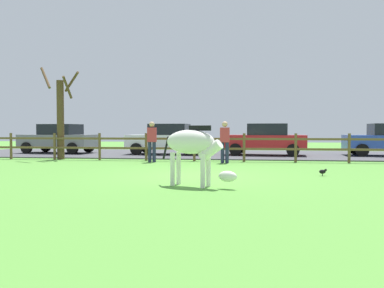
{
  "coord_description": "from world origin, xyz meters",
  "views": [
    {
      "loc": [
        1.44,
        -11.1,
        1.32
      ],
      "look_at": [
        -0.22,
        1.02,
        0.86
      ],
      "focal_mm": 36.43,
      "sensor_mm": 36.0,
      "label": 1
    }
  ],
  "objects_px": {
    "visitor_left_of_tree": "(225,140)",
    "visitor_right_of_tree": "(152,140)",
    "parked_car_white": "(167,139)",
    "parked_car_red": "(265,139)",
    "crow_on_grass": "(323,171)",
    "parked_car_grey": "(59,138)",
    "bare_tree": "(60,115)",
    "zebra": "(193,146)"
  },
  "relations": [
    {
      "from": "visitor_right_of_tree",
      "to": "visitor_left_of_tree",
      "type": "bearing_deg",
      "value": -0.51
    },
    {
      "from": "zebra",
      "to": "parked_car_white",
      "type": "distance_m",
      "value": 11.06
    },
    {
      "from": "visitor_right_of_tree",
      "to": "parked_car_red",
      "type": "bearing_deg",
      "value": 42.34
    },
    {
      "from": "zebra",
      "to": "parked_car_red",
      "type": "relative_size",
      "value": 0.45
    },
    {
      "from": "parked_car_grey",
      "to": "crow_on_grass",
      "type": "bearing_deg",
      "value": -34.72
    },
    {
      "from": "bare_tree",
      "to": "crow_on_grass",
      "type": "distance_m",
      "value": 11.53
    },
    {
      "from": "crow_on_grass",
      "to": "visitor_left_of_tree",
      "type": "bearing_deg",
      "value": 127.75
    },
    {
      "from": "parked_car_grey",
      "to": "zebra",
      "type": "bearing_deg",
      "value": -51.18
    },
    {
      "from": "visitor_left_of_tree",
      "to": "visitor_right_of_tree",
      "type": "relative_size",
      "value": 1.0
    },
    {
      "from": "parked_car_grey",
      "to": "parked_car_white",
      "type": "xyz_separation_m",
      "value": [
        6.05,
        -0.27,
        0.0
      ]
    },
    {
      "from": "crow_on_grass",
      "to": "parked_car_white",
      "type": "xyz_separation_m",
      "value": [
        -6.16,
        8.19,
        0.72
      ]
    },
    {
      "from": "zebra",
      "to": "parked_car_grey",
      "type": "height_order",
      "value": "parked_car_grey"
    },
    {
      "from": "bare_tree",
      "to": "parked_car_white",
      "type": "bearing_deg",
      "value": 38.84
    },
    {
      "from": "parked_car_grey",
      "to": "visitor_left_of_tree",
      "type": "distance_m",
      "value": 10.3
    },
    {
      "from": "parked_car_grey",
      "to": "parked_car_white",
      "type": "relative_size",
      "value": 1.02
    },
    {
      "from": "zebra",
      "to": "parked_car_red",
      "type": "xyz_separation_m",
      "value": [
        2.18,
        10.71,
        -0.08
      ]
    },
    {
      "from": "bare_tree",
      "to": "zebra",
      "type": "bearing_deg",
      "value": -46.79
    },
    {
      "from": "bare_tree",
      "to": "parked_car_grey",
      "type": "relative_size",
      "value": 0.98
    },
    {
      "from": "parked_car_white",
      "to": "visitor_left_of_tree",
      "type": "bearing_deg",
      "value": -53.83
    },
    {
      "from": "zebra",
      "to": "visitor_right_of_tree",
      "type": "relative_size",
      "value": 1.13
    },
    {
      "from": "bare_tree",
      "to": "parked_car_red",
      "type": "relative_size",
      "value": 0.98
    },
    {
      "from": "parked_car_red",
      "to": "parked_car_grey",
      "type": "bearing_deg",
      "value": 178.64
    },
    {
      "from": "bare_tree",
      "to": "crow_on_grass",
      "type": "height_order",
      "value": "bare_tree"
    },
    {
      "from": "zebra",
      "to": "visitor_right_of_tree",
      "type": "bearing_deg",
      "value": 111.7
    },
    {
      "from": "parked_car_red",
      "to": "parked_car_white",
      "type": "relative_size",
      "value": 1.02
    },
    {
      "from": "crow_on_grass",
      "to": "parked_car_grey",
      "type": "relative_size",
      "value": 0.05
    },
    {
      "from": "parked_car_red",
      "to": "zebra",
      "type": "bearing_deg",
      "value": -101.52
    },
    {
      "from": "zebra",
      "to": "parked_car_white",
      "type": "height_order",
      "value": "parked_car_white"
    },
    {
      "from": "crow_on_grass",
      "to": "parked_car_grey",
      "type": "bearing_deg",
      "value": 145.28
    },
    {
      "from": "bare_tree",
      "to": "visitor_left_of_tree",
      "type": "height_order",
      "value": "bare_tree"
    },
    {
      "from": "bare_tree",
      "to": "zebra",
      "type": "relative_size",
      "value": 2.21
    },
    {
      "from": "zebra",
      "to": "crow_on_grass",
      "type": "distance_m",
      "value": 4.29
    },
    {
      "from": "parked_car_grey",
      "to": "parked_car_white",
      "type": "distance_m",
      "value": 6.05
    },
    {
      "from": "parked_car_white",
      "to": "crow_on_grass",
      "type": "bearing_deg",
      "value": -53.08
    },
    {
      "from": "parked_car_grey",
      "to": "visitor_right_of_tree",
      "type": "distance_m",
      "value": 7.77
    },
    {
      "from": "visitor_left_of_tree",
      "to": "visitor_right_of_tree",
      "type": "distance_m",
      "value": 2.94
    },
    {
      "from": "visitor_right_of_tree",
      "to": "parked_car_grey",
      "type": "bearing_deg",
      "value": 143.95
    },
    {
      "from": "parked_car_red",
      "to": "visitor_left_of_tree",
      "type": "distance_m",
      "value": 4.69
    },
    {
      "from": "parked_car_red",
      "to": "visitor_left_of_tree",
      "type": "relative_size",
      "value": 2.53
    },
    {
      "from": "zebra",
      "to": "parked_car_red",
      "type": "height_order",
      "value": "parked_car_red"
    },
    {
      "from": "parked_car_grey",
      "to": "visitor_left_of_tree",
      "type": "relative_size",
      "value": 2.53
    },
    {
      "from": "parked_car_white",
      "to": "parked_car_red",
      "type": "bearing_deg",
      "value": 0.04
    }
  ]
}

